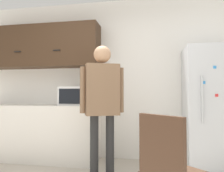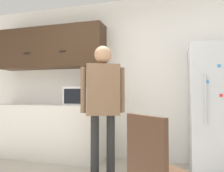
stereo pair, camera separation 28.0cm
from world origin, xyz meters
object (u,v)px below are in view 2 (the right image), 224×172
microwave (82,96)px  refrigerator (218,109)px  person (103,96)px  chair (158,170)px

microwave → refrigerator: size_ratio=0.28×
person → microwave: bearing=111.3°
microwave → person: (0.55, -0.56, 0.01)m
person → chair: 1.41m
person → chair: bearing=-75.7°
chair → microwave: bearing=-8.2°
microwave → person: bearing=-45.6°
person → refrigerator: size_ratio=0.99×
microwave → chair: microwave is taller
person → refrigerator: refrigerator is taller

